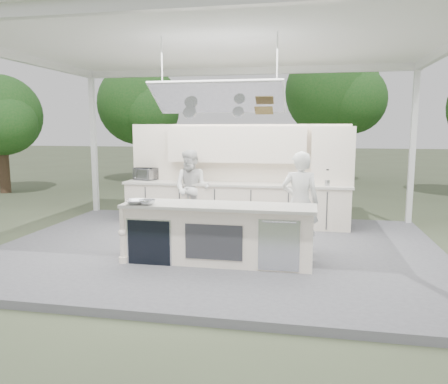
% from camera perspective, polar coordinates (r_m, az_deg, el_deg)
% --- Properties ---
extents(ground, '(90.00, 90.00, 0.00)m').
position_cam_1_polar(ground, '(8.13, -0.82, -7.95)').
color(ground, '#4B573B').
rests_on(ground, ground).
extents(stage_deck, '(8.00, 6.00, 0.12)m').
position_cam_1_polar(stage_deck, '(8.11, -0.82, -7.54)').
color(stage_deck, slate).
rests_on(stage_deck, ground).
extents(tent, '(8.20, 6.20, 3.86)m').
position_cam_1_polar(tent, '(7.92, -0.88, 18.75)').
color(tent, white).
rests_on(tent, ground).
extents(demo_island, '(3.10, 0.79, 0.95)m').
position_cam_1_polar(demo_island, '(7.07, -0.93, -5.42)').
color(demo_island, white).
rests_on(demo_island, stage_deck).
extents(back_counter, '(5.08, 0.72, 0.95)m').
position_cam_1_polar(back_counter, '(9.81, 1.45, -1.54)').
color(back_counter, white).
rests_on(back_counter, stage_deck).
extents(back_wall_unit, '(5.05, 0.48, 2.25)m').
position_cam_1_polar(back_wall_unit, '(9.84, 4.24, 4.20)').
color(back_wall_unit, white).
rests_on(back_wall_unit, stage_deck).
extents(tree_cluster, '(19.55, 9.40, 5.85)m').
position_cam_1_polar(tree_cluster, '(17.53, 5.34, 11.58)').
color(tree_cluster, '#433321').
rests_on(tree_cluster, ground).
extents(head_chef, '(0.65, 0.43, 1.77)m').
position_cam_1_polar(head_chef, '(7.63, 9.88, -1.38)').
color(head_chef, white).
rests_on(head_chef, stage_deck).
extents(sous_chef, '(0.88, 0.72, 1.70)m').
position_cam_1_polar(sous_chef, '(9.61, -4.21, 0.47)').
color(sous_chef, silver).
rests_on(sous_chef, stage_deck).
extents(toaster_oven, '(0.61, 0.51, 0.29)m').
position_cam_1_polar(toaster_oven, '(10.48, -10.23, 2.36)').
color(toaster_oven, silver).
rests_on(toaster_oven, back_counter).
extents(bowl_large, '(0.38, 0.38, 0.08)m').
position_cam_1_polar(bowl_large, '(7.12, -11.46, -1.29)').
color(bowl_large, '#B1B2B8').
rests_on(bowl_large, demo_island).
extents(bowl_small, '(0.34, 0.34, 0.08)m').
position_cam_1_polar(bowl_small, '(7.05, -10.01, -1.32)').
color(bowl_small, silver).
rests_on(bowl_small, demo_island).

